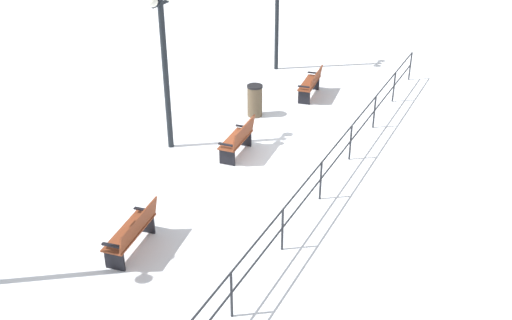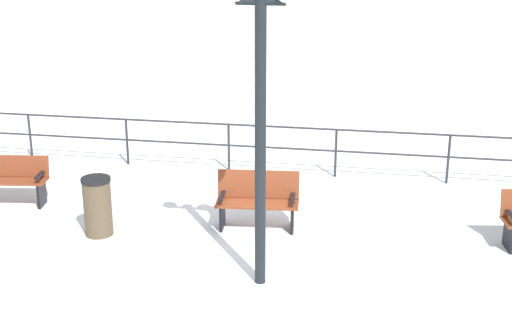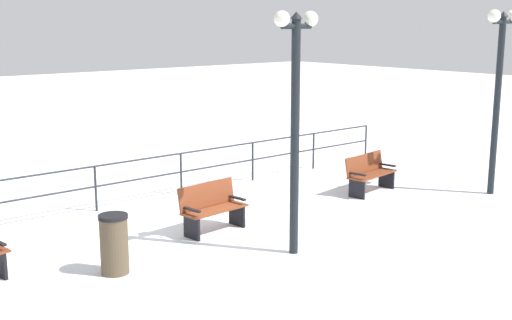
% 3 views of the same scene
% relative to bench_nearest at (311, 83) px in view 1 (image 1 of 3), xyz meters
% --- Properties ---
extents(ground_plane, '(80.00, 80.00, 0.00)m').
position_rel_bench_nearest_xyz_m(ground_plane, '(0.19, 4.68, -0.47)').
color(ground_plane, white).
rests_on(ground_plane, ground).
extents(bench_nearest, '(0.69, 1.58, 0.87)m').
position_rel_bench_nearest_xyz_m(bench_nearest, '(0.00, 0.00, 0.00)').
color(bench_nearest, brown).
rests_on(bench_nearest, ground).
extents(bench_second, '(0.66, 1.42, 0.94)m').
position_rel_bench_nearest_xyz_m(bench_second, '(0.23, 4.68, 0.00)').
color(bench_second, brown).
rests_on(bench_second, ground).
extents(bench_third, '(0.75, 1.59, 0.90)m').
position_rel_bench_nearest_xyz_m(bench_third, '(0.20, 9.34, -0.00)').
color(bench_third, brown).
rests_on(bench_third, ground).
extents(lamppost_middle, '(0.27, 0.91, 4.19)m').
position_rel_bench_nearest_xyz_m(lamppost_middle, '(2.14, 5.05, 2.24)').
color(lamppost_middle, black).
rests_on(lamppost_middle, ground).
extents(waterfront_railing, '(0.05, 15.38, 1.01)m').
position_rel_bench_nearest_xyz_m(waterfront_railing, '(-2.52, 4.68, 0.21)').
color(waterfront_railing, '#26282D').
rests_on(waterfront_railing, ground).
extents(trash_bin, '(0.48, 0.48, 0.99)m').
position_rel_bench_nearest_xyz_m(trash_bin, '(0.99, 2.16, 0.02)').
color(trash_bin, brown).
rests_on(trash_bin, ground).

